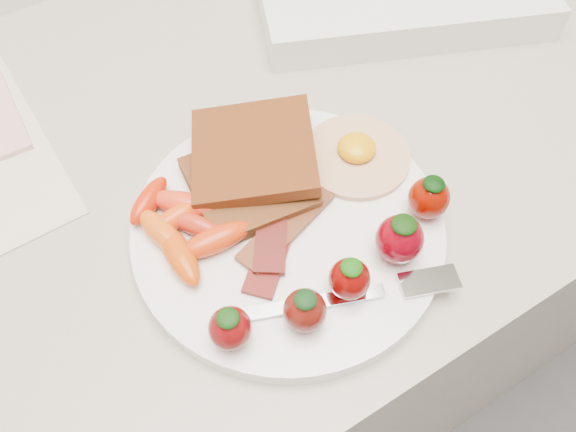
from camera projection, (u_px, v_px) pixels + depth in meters
counter at (250, 314)px, 0.94m from camera, size 2.00×0.60×0.90m
plate at (288, 228)px, 0.49m from camera, size 0.27×0.27×0.02m
toast_lower at (249, 184)px, 0.50m from camera, size 0.11×0.11×0.01m
toast_upper at (253, 151)px, 0.50m from camera, size 0.15×0.15×0.03m
fried_egg at (356, 154)px, 0.52m from camera, size 0.11×0.11×0.02m
bacon_strips at (278, 230)px, 0.47m from camera, size 0.11×0.11×0.01m
baby_carrots at (181, 226)px, 0.47m from camera, size 0.09×0.12×0.02m
strawberries at (356, 262)px, 0.44m from camera, size 0.23×0.07×0.05m
fork at (367, 293)px, 0.44m from camera, size 0.17×0.08×0.00m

